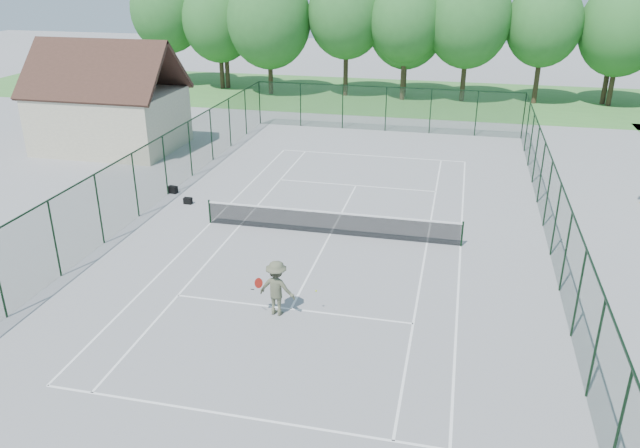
% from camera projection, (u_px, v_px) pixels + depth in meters
% --- Properties ---
extents(ground, '(140.00, 140.00, 0.00)m').
position_uv_depth(ground, '(330.00, 234.00, 26.78)').
color(ground, gray).
rests_on(ground, ground).
extents(grass_far, '(80.00, 16.00, 0.01)m').
position_uv_depth(grass_far, '(403.00, 96.00, 53.68)').
color(grass_far, '#47883B').
rests_on(grass_far, ground).
extents(court_lines, '(11.05, 23.85, 0.01)m').
position_uv_depth(court_lines, '(330.00, 234.00, 26.78)').
color(court_lines, white).
rests_on(court_lines, ground).
extents(tennis_net, '(11.08, 0.08, 1.10)m').
position_uv_depth(tennis_net, '(331.00, 222.00, 26.55)').
color(tennis_net, black).
rests_on(tennis_net, ground).
extents(fence_enclosure, '(18.05, 36.05, 3.02)m').
position_uv_depth(fence_enclosure, '(331.00, 200.00, 26.17)').
color(fence_enclosure, '#1D3C25').
rests_on(fence_enclosure, ground).
extents(utility_building, '(8.60, 6.27, 6.63)m').
position_uv_depth(utility_building, '(108.00, 98.00, 37.82)').
color(utility_building, beige).
rests_on(utility_building, ground).
extents(tree_line_far, '(39.40, 6.40, 9.70)m').
position_uv_depth(tree_line_far, '(407.00, 24.00, 51.34)').
color(tree_line_far, '#3F2E1F').
rests_on(tree_line_far, ground).
extents(sports_bag_a, '(0.49, 0.34, 0.36)m').
position_uv_depth(sports_bag_a, '(173.00, 190.00, 31.42)').
color(sports_bag_a, black).
rests_on(sports_bag_a, ground).
extents(sports_bag_b, '(0.40, 0.24, 0.31)m').
position_uv_depth(sports_bag_b, '(188.00, 201.00, 30.05)').
color(sports_bag_b, black).
rests_on(sports_bag_b, ground).
extents(tennis_player, '(2.13, 0.94, 1.92)m').
position_uv_depth(tennis_player, '(277.00, 288.00, 20.41)').
color(tennis_player, '#53573F').
rests_on(tennis_player, ground).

